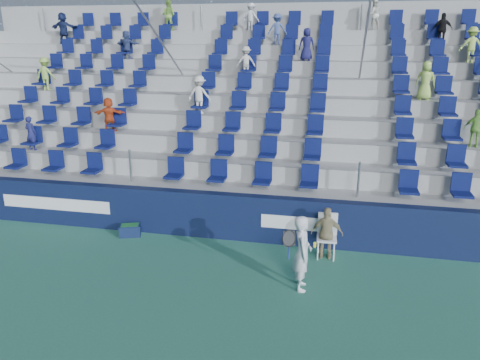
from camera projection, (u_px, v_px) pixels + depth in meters
The scene contains 7 objects.
ground at pixel (200, 303), 9.16m from camera, with size 70.00×70.00×0.00m, color #307259.
sponsor_wall at pixel (235, 217), 11.92m from camera, with size 24.00×0.32×1.20m.
grandstand at pixel (267, 122), 16.23m from camera, with size 24.00×8.17×6.63m.
tennis_player at pixel (302, 253), 9.49m from camera, with size 0.69×0.65×1.60m.
line_judge_chair at pixel (327, 232), 11.00m from camera, with size 0.48×0.49×1.04m.
line_judge at pixel (327, 233), 10.84m from camera, with size 0.74×0.31×1.26m, color tan.
ball_bin at pixel (130, 230), 12.22m from camera, with size 0.63×0.51×0.31m.
Camera 1 is at (2.44, -7.69, 5.02)m, focal length 35.00 mm.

